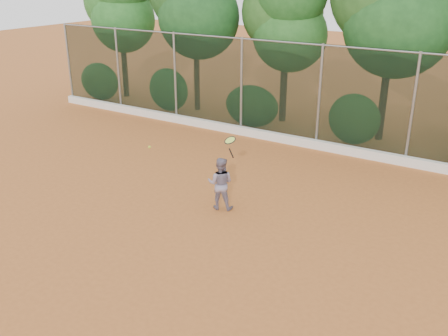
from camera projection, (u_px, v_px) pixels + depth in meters
The scene contains 7 objects.
ground at pixel (202, 231), 11.73m from camera, with size 80.00×80.00×0.00m, color #B4622A.
concrete_curb at pixel (314, 144), 17.04m from camera, with size 24.00×0.20×0.30m, color silver.
tennis_player at pixel (220, 183), 12.59m from camera, with size 0.67×0.52×1.37m, color slate.
chainlink_fence at pixel (320, 94), 16.55m from camera, with size 24.09×0.09×3.50m.
foliage_backdrop at pixel (331, 9), 17.43m from camera, with size 23.70×3.63×7.55m.
tennis_racket at pixel (230, 142), 12.00m from camera, with size 0.37×0.36×0.57m.
tennis_ball_in_flight at pixel (150, 147), 12.78m from camera, with size 0.07×0.07×0.07m.
Camera 1 is at (5.92, -8.49, 5.74)m, focal length 40.00 mm.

